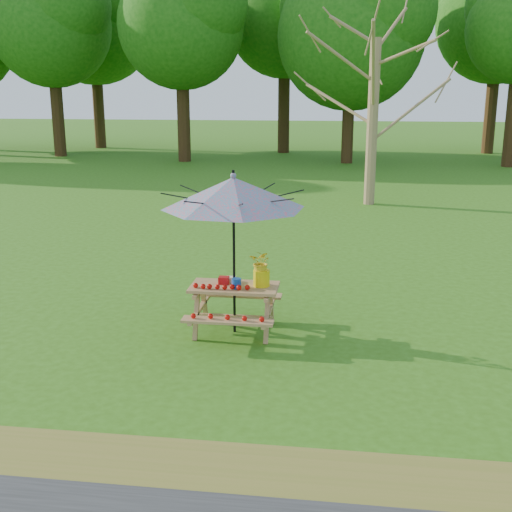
# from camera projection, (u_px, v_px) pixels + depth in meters

# --- Properties ---
(ground) EXTENTS (120.00, 120.00, 0.00)m
(ground) POSITION_uv_depth(u_px,v_px,m) (103.00, 344.00, 8.51)
(ground) COLOR #346312
(ground) RESTS_ON ground
(picnic_table) EXTENTS (1.20, 1.32, 0.67)m
(picnic_table) POSITION_uv_depth(u_px,v_px,m) (234.00, 309.00, 8.84)
(picnic_table) COLOR #AD824E
(picnic_table) RESTS_ON ground
(patio_umbrella) EXTENTS (2.38, 2.38, 2.25)m
(patio_umbrella) POSITION_uv_depth(u_px,v_px,m) (233.00, 193.00, 8.43)
(patio_umbrella) COLOR black
(patio_umbrella) RESTS_ON ground
(produce_bins) EXTENTS (0.34, 0.40, 0.13)m
(produce_bins) POSITION_uv_depth(u_px,v_px,m) (231.00, 281.00, 8.77)
(produce_bins) COLOR red
(produce_bins) RESTS_ON picnic_table
(tomatoes_row) EXTENTS (0.77, 0.13, 0.07)m
(tomatoes_row) POSITION_uv_depth(u_px,v_px,m) (221.00, 287.00, 8.59)
(tomatoes_row) COLOR #C10D06
(tomatoes_row) RESTS_ON picnic_table
(flower_bucket) EXTENTS (0.37, 0.34, 0.50)m
(flower_bucket) POSITION_uv_depth(u_px,v_px,m) (262.00, 267.00, 8.68)
(flower_bucket) COLOR yellow
(flower_bucket) RESTS_ON picnic_table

